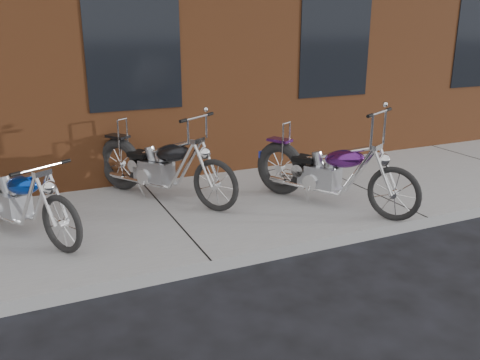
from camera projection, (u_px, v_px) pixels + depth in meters
name	position (u px, v px, depth m)	size (l,w,h in m)	color
ground	(211.00, 274.00, 5.41)	(120.00, 120.00, 0.00)	#212229
sidewalk	(170.00, 219.00, 6.69)	(22.00, 3.00, 0.15)	gray
chopper_purple	(329.00, 174.00, 6.87)	(1.25, 2.22, 1.37)	black
chopper_blue	(16.00, 201.00, 5.93)	(1.24, 2.04, 1.00)	black
chopper_third	(161.00, 168.00, 7.13)	(1.45, 2.13, 1.25)	black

